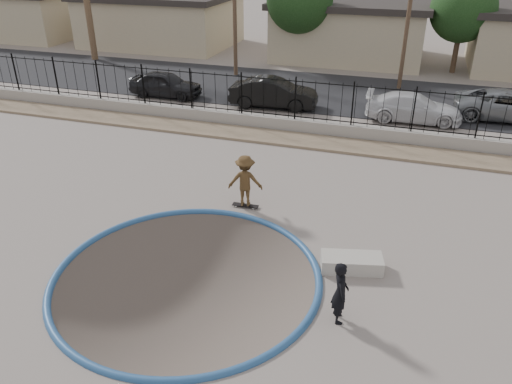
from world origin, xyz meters
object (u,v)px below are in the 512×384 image
Objects in this scene: concrete_ledge at (352,263)px; car_b at (274,93)px; car_d at (509,105)px; skateboard at (245,205)px; videographer at (340,292)px; skater at (245,184)px; car_a at (165,84)px; car_c at (414,107)px.

concrete_ledge is 0.36× the size of car_b.
car_d is (11.13, 1.60, -0.04)m from car_b.
skateboard is 5.83m from videographer.
videographer reaches higher than car_d.
car_d is (5.25, 16.38, -0.06)m from videographer.
skateboard is at bearing -12.63° from skater.
videographer is at bearing 160.02° from car_d.
car_d is at bearing 69.90° from concrete_ledge.
car_c is (12.96, 0.00, -0.03)m from car_a.
skater is 11.44m from car_c.
skater is 4.49m from concrete_ledge.
car_c is at bearing -20.74° from videographer.
car_a is 6.10m from car_b.
skater is at bearing 153.15° from car_c.
videographer is 14.81m from car_c.
concrete_ledge is at bearing -136.98° from car_a.
car_c reaches higher than concrete_ledge.
car_a is at bearing 85.00° from car_b.
car_c is (4.76, 10.40, -0.18)m from skater.
car_a is 12.96m from car_c.
car_d is (5.25, 14.33, 0.52)m from concrete_ledge.
skateboard is at bearing 23.87° from videographer.
skateboard is at bearing -173.55° from car_b.
car_b is at bearing -90.25° from car_a.
videographer is at bearing 173.95° from car_c.
car_c is at bearing -127.21° from skater.
skater is 0.44× the size of car_a.
car_b is 0.90× the size of car_d.
car_a is (-11.99, 12.73, 0.50)m from concrete_ledge.
car_d reaches higher than skateboard.
car_d is at bearing 50.49° from skateboard.
skater is 0.35× the size of car_d.
concrete_ledge is at bearing -16.97° from videographer.
skateboard is at bearing 148.34° from concrete_ledge.
concrete_ledge is (3.78, -2.33, 0.14)m from skateboard.
skater is at bearing -2.55° from skateboard.
videographer reaches higher than skateboard.
skater is at bearing 148.34° from concrete_ledge.
skater is 13.25m from car_a.
concrete_ledge is 15.27m from car_d.
concrete_ledge is 0.41× the size of car_a.
skateboard is at bearing 140.83° from car_d.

